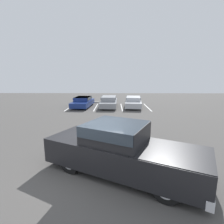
{
  "coord_description": "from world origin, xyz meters",
  "views": [
    {
      "loc": [
        0.87,
        -5.84,
        3.5
      ],
      "look_at": [
        0.71,
        6.19,
        1.0
      ],
      "focal_mm": 28.0,
      "sensor_mm": 36.0,
      "label": 1
    }
  ],
  "objects_px": {
    "parked_sedan_a": "(83,102)",
    "wheel_stop_curb": "(96,102)",
    "pickup_truck": "(123,150)",
    "parked_sedan_c": "(133,102)",
    "parked_sedan_b": "(109,101)"
  },
  "relations": [
    {
      "from": "parked_sedan_b",
      "to": "parked_sedan_c",
      "type": "relative_size",
      "value": 1.02
    },
    {
      "from": "parked_sedan_c",
      "to": "wheel_stop_curb",
      "type": "height_order",
      "value": "parked_sedan_c"
    },
    {
      "from": "wheel_stop_curb",
      "to": "pickup_truck",
      "type": "bearing_deg",
      "value": -80.81
    },
    {
      "from": "pickup_truck",
      "to": "parked_sedan_a",
      "type": "height_order",
      "value": "pickup_truck"
    },
    {
      "from": "wheel_stop_curb",
      "to": "parked_sedan_b",
      "type": "bearing_deg",
      "value": -58.3
    },
    {
      "from": "pickup_truck",
      "to": "parked_sedan_c",
      "type": "relative_size",
      "value": 1.28
    },
    {
      "from": "parked_sedan_c",
      "to": "wheel_stop_curb",
      "type": "xyz_separation_m",
      "value": [
        -4.56,
        2.95,
        -0.56
      ]
    },
    {
      "from": "wheel_stop_curb",
      "to": "parked_sedan_a",
      "type": "bearing_deg",
      "value": -112.16
    },
    {
      "from": "parked_sedan_a",
      "to": "pickup_truck",
      "type": "bearing_deg",
      "value": 20.19
    },
    {
      "from": "parked_sedan_a",
      "to": "wheel_stop_curb",
      "type": "height_order",
      "value": "parked_sedan_a"
    },
    {
      "from": "pickup_truck",
      "to": "parked_sedan_a",
      "type": "bearing_deg",
      "value": 132.21
    },
    {
      "from": "pickup_truck",
      "to": "parked_sedan_a",
      "type": "relative_size",
      "value": 1.33
    },
    {
      "from": "parked_sedan_a",
      "to": "parked_sedan_b",
      "type": "xyz_separation_m",
      "value": [
        2.96,
        0.06,
        0.03
      ]
    },
    {
      "from": "pickup_truck",
      "to": "wheel_stop_curb",
      "type": "distance_m",
      "value": 17.03
    },
    {
      "from": "wheel_stop_curb",
      "to": "parked_sedan_c",
      "type": "bearing_deg",
      "value": -32.85
    }
  ]
}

